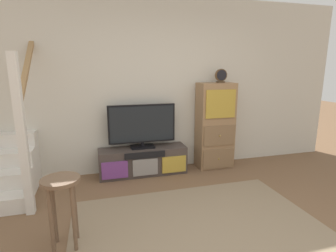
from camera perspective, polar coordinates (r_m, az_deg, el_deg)
back_wall at (r=4.26m, az=-2.32°, el=8.62°), size 6.40×0.12×2.70m
area_rug at (r=2.97m, az=6.73°, el=-20.97°), size 2.60×1.80×0.01m
media_console at (r=4.18m, az=-5.38°, el=-7.49°), size 1.35×0.38×0.42m
television at (r=4.05m, az=-5.60°, el=0.21°), size 1.02×0.22×0.67m
side_cabinet at (r=4.42m, az=10.08°, el=0.01°), size 0.58×0.38×1.40m
desk_clock at (r=4.33m, az=11.33°, el=10.53°), size 0.19×0.08×0.22m
staircase at (r=4.28m, az=-32.08°, el=-6.72°), size 1.00×1.36×2.20m
bar_stool_near at (r=2.64m, az=-21.85°, el=-13.84°), size 0.34×0.34×0.68m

